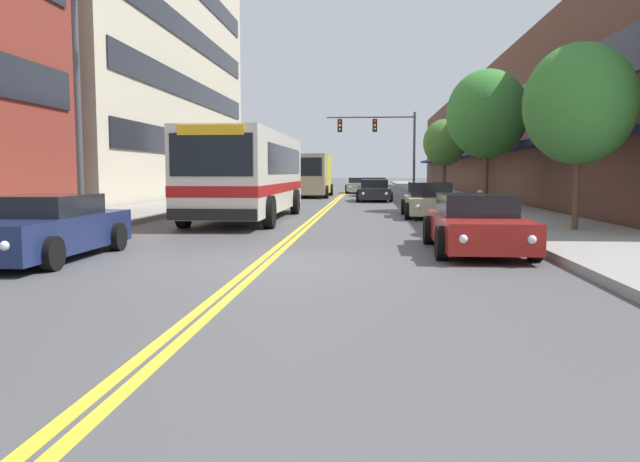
% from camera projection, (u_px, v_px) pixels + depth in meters
% --- Properties ---
extents(ground_plane, '(240.00, 240.00, 0.00)m').
position_uv_depth(ground_plane, '(344.00, 194.00, 48.58)').
color(ground_plane, '#4C4C4F').
extents(sidewalk_left, '(3.69, 106.00, 0.17)m').
position_uv_depth(sidewalk_left, '(251.00, 192.00, 49.15)').
color(sidewalk_left, gray).
rests_on(sidewalk_left, ground_plane).
extents(sidewalk_right, '(3.69, 106.00, 0.17)m').
position_uv_depth(sidewalk_right, '(439.00, 193.00, 47.99)').
color(sidewalk_right, gray).
rests_on(sidewalk_right, ground_plane).
extents(centre_line, '(0.34, 106.00, 0.01)m').
position_uv_depth(centre_line, '(344.00, 194.00, 48.58)').
color(centre_line, yellow).
rests_on(centre_line, ground_plane).
extents(office_tower_left, '(12.08, 29.62, 24.22)m').
position_uv_depth(office_tower_left, '(102.00, 11.00, 40.48)').
color(office_tower_left, beige).
rests_on(office_tower_left, ground_plane).
extents(storefront_row_right, '(9.10, 68.00, 8.38)m').
position_uv_depth(storefront_row_right, '(521.00, 139.00, 47.12)').
color(storefront_row_right, brown).
rests_on(storefront_row_right, ground_plane).
extents(city_bus, '(2.94, 10.69, 3.03)m').
position_uv_depth(city_bus, '(249.00, 171.00, 22.42)').
color(city_bus, silver).
rests_on(city_bus, ground_plane).
extents(car_white_parked_left_near, '(2.20, 4.41, 1.23)m').
position_uv_depth(car_white_parked_left_near, '(275.00, 189.00, 42.25)').
color(car_white_parked_left_near, white).
rests_on(car_white_parked_left_near, ground_plane).
extents(car_dark_grey_parked_left_mid, '(1.98, 4.82, 1.26)m').
position_uv_depth(car_dark_grey_parked_left_mid, '(253.00, 192.00, 33.95)').
color(car_dark_grey_parked_left_mid, '#38383D').
rests_on(car_dark_grey_parked_left_mid, ground_plane).
extents(car_navy_parked_left_far, '(2.10, 4.68, 1.26)m').
position_uv_depth(car_navy_parked_left_far, '(42.00, 229.00, 12.21)').
color(car_navy_parked_left_far, '#19234C').
rests_on(car_navy_parked_left_far, ground_plane).
extents(car_red_parked_right_foreground, '(1.99, 4.56, 1.23)m').
position_uv_depth(car_red_parked_right_foreground, '(476.00, 225.00, 13.37)').
color(car_red_parked_right_foreground, maroon).
rests_on(car_red_parked_right_foreground, ground_plane).
extents(car_beige_parked_right_mid, '(2.01, 4.46, 1.31)m').
position_uv_depth(car_beige_parked_right_mid, '(430.00, 201.00, 23.62)').
color(car_beige_parked_right_mid, '#BCAD89').
rests_on(car_beige_parked_right_mid, ground_plane).
extents(car_charcoal_moving_lead, '(2.06, 4.77, 1.27)m').
position_uv_depth(car_charcoal_moving_lead, '(374.00, 191.00, 36.44)').
color(car_charcoal_moving_lead, '#232328').
rests_on(car_charcoal_moving_lead, ground_plane).
extents(car_slate_blue_moving_second, '(2.18, 4.85, 1.29)m').
position_uv_depth(car_slate_blue_moving_second, '(374.00, 187.00, 44.24)').
color(car_slate_blue_moving_second, '#475675').
rests_on(car_slate_blue_moving_second, ground_plane).
extents(car_silver_moving_third, '(1.99, 4.52, 1.24)m').
position_uv_depth(car_silver_moving_third, '(358.00, 186.00, 50.33)').
color(car_silver_moving_third, '#B7B7BC').
rests_on(car_silver_moving_third, ground_plane).
extents(box_truck, '(2.66, 6.90, 2.87)m').
position_uv_depth(box_truck, '(311.00, 174.00, 42.23)').
color(box_truck, '#BCAD89').
rests_on(box_truck, ground_plane).
extents(traffic_signal_mast, '(6.44, 0.38, 6.00)m').
position_uv_depth(traffic_signal_mast, '(383.00, 136.00, 45.18)').
color(traffic_signal_mast, '#47474C').
rests_on(traffic_signal_mast, ground_plane).
extents(street_lamp_left_near, '(2.71, 0.28, 7.79)m').
position_uv_depth(street_lamp_left_near, '(91.00, 51.00, 15.42)').
color(street_lamp_left_near, '#47474C').
rests_on(street_lamp_left_near, ground_plane).
extents(street_tree_right_near, '(2.91, 2.91, 4.92)m').
position_uv_depth(street_tree_right_near, '(579.00, 104.00, 16.46)').
color(street_tree_right_near, brown).
rests_on(street_tree_right_near, sidewalk_right).
extents(street_tree_right_mid, '(3.42, 3.42, 5.87)m').
position_uv_depth(street_tree_right_mid, '(487.00, 114.00, 26.45)').
color(street_tree_right_mid, brown).
rests_on(street_tree_right_mid, sidewalk_right).
extents(street_tree_right_far, '(2.70, 2.70, 4.88)m').
position_uv_depth(street_tree_right_far, '(445.00, 143.00, 39.66)').
color(street_tree_right_far, brown).
rests_on(street_tree_right_far, sidewalk_right).
extents(fire_hydrant, '(0.34, 0.26, 0.89)m').
position_uv_depth(fire_hydrant, '(480.00, 203.00, 22.34)').
color(fire_hydrant, '#B7B7BC').
rests_on(fire_hydrant, sidewalk_right).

